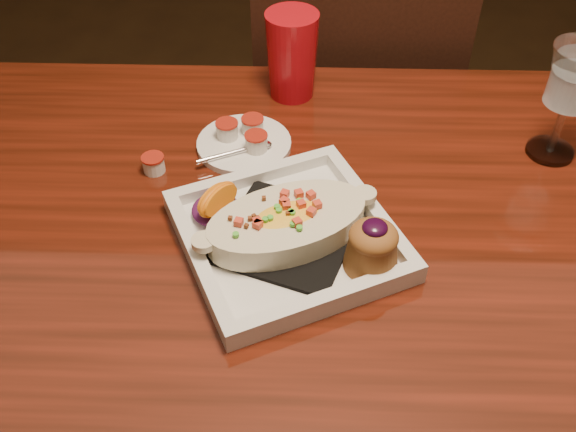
{
  "coord_description": "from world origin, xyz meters",
  "views": [
    {
      "loc": [
        -0.1,
        -0.56,
        1.36
      ],
      "look_at": [
        -0.12,
        0.05,
        0.77
      ],
      "focal_mm": 40.0,
      "sensor_mm": 36.0,
      "label": 1
    }
  ],
  "objects_px": {
    "plate": "(295,231)",
    "saucer": "(244,141)",
    "table": "(374,302)",
    "chair_far": "(349,120)",
    "red_tumbler": "(292,55)",
    "goblet": "(574,83)"
  },
  "relations": [
    {
      "from": "plate",
      "to": "saucer",
      "type": "xyz_separation_m",
      "value": [
        -0.08,
        0.2,
        -0.02
      ]
    },
    {
      "from": "table",
      "to": "plate",
      "type": "bearing_deg",
      "value": 173.82
    },
    {
      "from": "chair_far",
      "to": "red_tumbler",
      "type": "relative_size",
      "value": 6.49
    },
    {
      "from": "chair_far",
      "to": "saucer",
      "type": "relative_size",
      "value": 6.47
    },
    {
      "from": "saucer",
      "to": "red_tumbler",
      "type": "height_order",
      "value": "red_tumbler"
    },
    {
      "from": "saucer",
      "to": "chair_far",
      "type": "bearing_deg",
      "value": 64.92
    },
    {
      "from": "chair_far",
      "to": "red_tumbler",
      "type": "xyz_separation_m",
      "value": [
        -0.12,
        -0.26,
        0.31
      ]
    },
    {
      "from": "red_tumbler",
      "to": "chair_far",
      "type": "bearing_deg",
      "value": 64.77
    },
    {
      "from": "plate",
      "to": "chair_far",
      "type": "bearing_deg",
      "value": 54.73
    },
    {
      "from": "chair_far",
      "to": "goblet",
      "type": "relative_size",
      "value": 5.27
    },
    {
      "from": "plate",
      "to": "table",
      "type": "bearing_deg",
      "value": -31.26
    },
    {
      "from": "chair_far",
      "to": "red_tumbler",
      "type": "bearing_deg",
      "value": 64.77
    },
    {
      "from": "saucer",
      "to": "plate",
      "type": "bearing_deg",
      "value": -68.06
    },
    {
      "from": "table",
      "to": "plate",
      "type": "xyz_separation_m",
      "value": [
        -0.11,
        0.01,
        0.12
      ]
    },
    {
      "from": "chair_far",
      "to": "plate",
      "type": "distance_m",
      "value": 0.68
    },
    {
      "from": "chair_far",
      "to": "goblet",
      "type": "xyz_separation_m",
      "value": [
        0.27,
        -0.41,
        0.36
      ]
    },
    {
      "from": "goblet",
      "to": "table",
      "type": "bearing_deg",
      "value": -141.27
    },
    {
      "from": "goblet",
      "to": "saucer",
      "type": "height_order",
      "value": "goblet"
    },
    {
      "from": "table",
      "to": "chair_far",
      "type": "height_order",
      "value": "chair_far"
    },
    {
      "from": "plate",
      "to": "red_tumbler",
      "type": "relative_size",
      "value": 2.39
    },
    {
      "from": "plate",
      "to": "red_tumbler",
      "type": "bearing_deg",
      "value": 67.05
    },
    {
      "from": "table",
      "to": "plate",
      "type": "distance_m",
      "value": 0.17
    }
  ]
}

